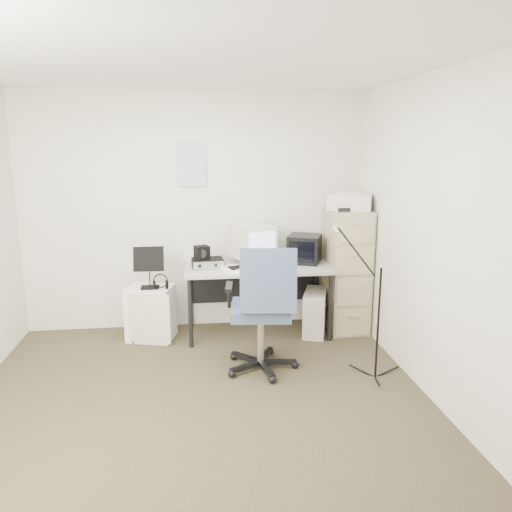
{
  "coord_description": "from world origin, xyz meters",
  "views": [
    {
      "loc": [
        -0.01,
        -3.51,
        1.96
      ],
      "look_at": [
        0.55,
        0.95,
        0.95
      ],
      "focal_mm": 35.0,
      "sensor_mm": 36.0,
      "label": 1
    }
  ],
  "objects": [
    {
      "name": "mic_stand",
      "position": [
        1.51,
        0.3,
        0.63
      ],
      "size": [
        0.02,
        0.02,
        1.27
      ],
      "primitive_type": "cylinder",
      "rotation": [
        0.0,
        0.0,
        1.88
      ],
      "color": "black",
      "rests_on": "floor"
    },
    {
      "name": "mouse",
      "position": [
        0.88,
        1.29,
        0.75
      ],
      "size": [
        0.08,
        0.12,
        0.03
      ],
      "primitive_type": "cube",
      "rotation": [
        0.0,
        0.0,
        0.11
      ],
      "color": "black",
      "rests_on": "desk"
    },
    {
      "name": "wall_back",
      "position": [
        0.0,
        1.8,
        1.25
      ],
      "size": [
        3.6,
        0.02,
        2.5
      ],
      "primitive_type": "cube",
      "color": "beige",
      "rests_on": "ground"
    },
    {
      "name": "pc_tower",
      "position": [
        1.23,
        1.38,
        0.23
      ],
      "size": [
        0.36,
        0.53,
        0.46
      ],
      "primitive_type": "cube",
      "rotation": [
        0.0,
        0.0,
        -0.32
      ],
      "color": "beige",
      "rests_on": "floor"
    },
    {
      "name": "keyboard",
      "position": [
        0.61,
        1.3,
        0.74
      ],
      "size": [
        0.52,
        0.36,
        0.03
      ],
      "primitive_type": "cube",
      "rotation": [
        0.0,
        0.0,
        0.43
      ],
      "color": "beige",
      "rests_on": "desk"
    },
    {
      "name": "filing_cabinet",
      "position": [
        1.58,
        1.48,
        0.65
      ],
      "size": [
        0.4,
        0.6,
        1.3
      ],
      "primitive_type": "cube",
      "color": "#BAAF8D",
      "rests_on": "floor"
    },
    {
      "name": "wall_right",
      "position": [
        1.8,
        0.0,
        1.25
      ],
      "size": [
        0.02,
        3.6,
        2.5
      ],
      "primitive_type": "cube",
      "color": "beige",
      "rests_on": "ground"
    },
    {
      "name": "ceiling",
      "position": [
        0.0,
        0.0,
        2.5
      ],
      "size": [
        3.6,
        3.6,
        0.01
      ],
      "primitive_type": "cube",
      "color": "white",
      "rests_on": "ground"
    },
    {
      "name": "desk_speaker",
      "position": [
        0.91,
        1.54,
        0.81
      ],
      "size": [
        0.1,
        0.1,
        0.15
      ],
      "primitive_type": "cube",
      "rotation": [
        0.0,
        0.0,
        -0.35
      ],
      "color": "beige",
      "rests_on": "desk"
    },
    {
      "name": "wall_calendar",
      "position": [
        -0.02,
        1.79,
        1.75
      ],
      "size": [
        0.3,
        0.02,
        0.44
      ],
      "primitive_type": "cube",
      "color": "white",
      "rests_on": "wall_back"
    },
    {
      "name": "floor",
      "position": [
        0.0,
        0.0,
        -0.01
      ],
      "size": [
        3.6,
        3.6,
        0.01
      ],
      "primitive_type": "cube",
      "color": "#2D2517",
      "rests_on": "ground"
    },
    {
      "name": "side_cart",
      "position": [
        -0.47,
        1.43,
        0.27
      ],
      "size": [
        0.52,
        0.46,
        0.55
      ],
      "primitive_type": "cube",
      "rotation": [
        0.0,
        0.0,
        -0.26
      ],
      "color": "white",
      "rests_on": "floor"
    },
    {
      "name": "office_chair",
      "position": [
        0.55,
        0.59,
        0.57
      ],
      "size": [
        0.73,
        0.73,
        1.14
      ],
      "primitive_type": "cube",
      "rotation": [
        0.0,
        0.0,
        -0.12
      ],
      "color": "#373F5C",
      "rests_on": "floor"
    },
    {
      "name": "papers",
      "position": [
        0.38,
        1.31,
        0.74
      ],
      "size": [
        0.32,
        0.38,
        0.02
      ],
      "primitive_type": "cube",
      "rotation": [
        0.0,
        0.0,
        0.3
      ],
      "color": "white",
      "rests_on": "desk"
    },
    {
      "name": "crt_monitor",
      "position": [
        0.58,
        1.53,
        0.94
      ],
      "size": [
        0.5,
        0.51,
        0.42
      ],
      "primitive_type": "cube",
      "rotation": [
        0.0,
        0.0,
        0.38
      ],
      "color": "beige",
      "rests_on": "desk"
    },
    {
      "name": "radio_speaker",
      "position": [
        0.06,
        1.46,
        0.89
      ],
      "size": [
        0.17,
        0.17,
        0.14
      ],
      "primitive_type": "cube",
      "rotation": [
        0.0,
        0.0,
        0.36
      ],
      "color": "black",
      "rests_on": "radio_receiver"
    },
    {
      "name": "crt_tv",
      "position": [
        1.14,
        1.56,
        0.88
      ],
      "size": [
        0.43,
        0.44,
        0.29
      ],
      "primitive_type": "cube",
      "rotation": [
        0.0,
        0.0,
        -0.4
      ],
      "color": "black",
      "rests_on": "desk"
    },
    {
      "name": "radio_receiver",
      "position": [
        0.11,
        1.47,
        0.77
      ],
      "size": [
        0.33,
        0.25,
        0.09
      ],
      "primitive_type": "cube",
      "rotation": [
        0.0,
        0.0,
        0.08
      ],
      "color": "black",
      "rests_on": "desk"
    },
    {
      "name": "wall_front",
      "position": [
        0.0,
        -1.8,
        1.25
      ],
      "size": [
        3.6,
        0.02,
        2.5
      ],
      "primitive_type": "cube",
      "color": "beige",
      "rests_on": "ground"
    },
    {
      "name": "desk",
      "position": [
        0.63,
        1.45,
        0.36
      ],
      "size": [
        1.5,
        0.7,
        0.73
      ],
      "primitive_type": "cube",
      "color": "#B2B1A3",
      "rests_on": "floor"
    },
    {
      "name": "printer",
      "position": [
        1.58,
        1.42,
        1.38
      ],
      "size": [
        0.52,
        0.45,
        0.17
      ],
      "primitive_type": "cube",
      "rotation": [
        0.0,
        0.0,
        -0.42
      ],
      "color": "beige",
      "rests_on": "filing_cabinet"
    },
    {
      "name": "music_stand",
      "position": [
        -0.46,
        1.39,
        0.77
      ],
      "size": [
        0.33,
        0.23,
        0.44
      ],
      "primitive_type": "cube",
      "rotation": [
        0.0,
        0.0,
        -0.26
      ],
      "color": "black",
      "rests_on": "side_cart"
    },
    {
      "name": "headphones",
      "position": [
        -0.36,
        1.35,
        0.6
      ],
      "size": [
        0.21,
        0.21,
        0.03
      ],
      "primitive_type": "torus",
      "rotation": [
        0.0,
        0.0,
        -0.41
      ],
      "color": "black",
      "rests_on": "side_cart"
    }
  ]
}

